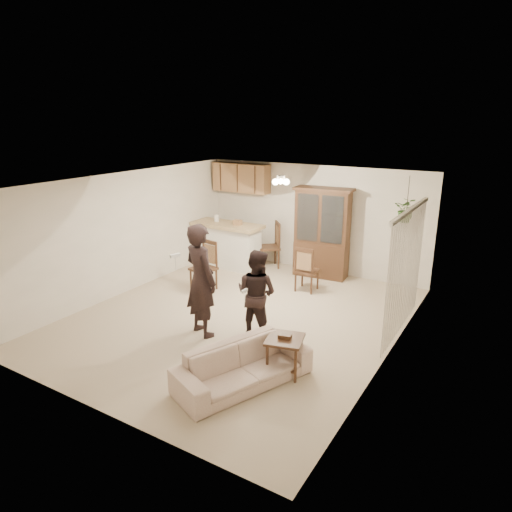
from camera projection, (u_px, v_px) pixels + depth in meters
The scene contains 23 objects.
floor at pixel (239, 317), 8.44m from camera, with size 6.50×6.50×0.00m, color #C0B091.
ceiling at pixel (237, 182), 7.70m from camera, with size 5.50×6.50×0.02m, color silver.
wall_back at pixel (313, 219), 10.73m from camera, with size 5.50×0.02×2.50m, color beige.
wall_front at pixel (88, 320), 5.41m from camera, with size 5.50×0.02×2.50m, color beige.
wall_left at pixel (127, 233), 9.42m from camera, with size 0.02×6.50×2.50m, color beige.
wall_right at pixel (394, 281), 6.71m from camera, with size 0.02×6.50×2.50m, color beige.
breakfast_bar at pixel (228, 247), 11.13m from camera, with size 1.60×0.55×1.00m, color white.
bar_top at pixel (227, 225), 10.96m from camera, with size 1.75×0.70×0.08m, color tan.
upper_cabinets at pixel (241, 178), 11.27m from camera, with size 1.50×0.34×0.70m, color olive.
vertical_blinds at pixel (405, 272), 7.51m from camera, with size 0.06×2.30×2.10m, color beige, non-canonical shape.
ceiling_fixture at pixel (281, 180), 8.61m from camera, with size 0.36×0.36×0.20m, color #FCE6BD, non-canonical shape.
hanging_plant at pixel (407, 210), 8.72m from camera, with size 0.43×0.37×0.48m, color #214F1F.
plant_cord at pixel (408, 193), 8.62m from camera, with size 0.01×0.01×0.65m, color black.
sofa at pixel (243, 360), 6.25m from camera, with size 1.87×0.73×0.73m, color beige.
adult at pixel (201, 284), 7.57m from camera, with size 0.66×0.43×1.80m, color black.
child at pixel (256, 298), 7.57m from camera, with size 0.66×0.51×1.35m, color black.
china_hutch at pixel (322, 233), 10.34m from camera, with size 1.34×0.62×2.05m.
side_table at pixel (284, 355), 6.54m from camera, with size 0.62×0.62×0.62m.
chair_bar at pixel (204, 276), 9.71m from camera, with size 0.54×0.54×1.05m.
chair_hutch_left at pixel (269, 254), 11.16m from camera, with size 0.70×0.70×1.12m.
chair_hutch_right at pixel (307, 278), 9.67m from camera, with size 0.45×0.45×0.98m.
controller_adult at pixel (175, 256), 7.12m from camera, with size 0.05×0.17×0.05m, color white.
controller_child at pixel (245, 291), 7.21m from camera, with size 0.04×0.13×0.04m, color white.
Camera 1 is at (4.27, -6.45, 3.58)m, focal length 32.00 mm.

